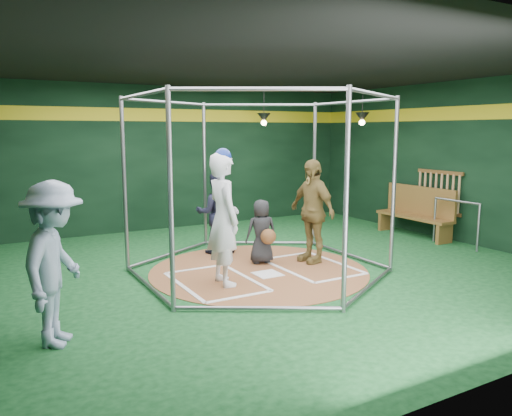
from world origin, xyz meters
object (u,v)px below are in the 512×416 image
batter_figure (224,218)px  visitor_leopard (312,211)px  umpire (216,213)px  dugout_bench (417,211)px

batter_figure → visitor_leopard: size_ratio=1.13×
batter_figure → umpire: 2.07m
visitor_leopard → umpire: bearing=-144.5°
umpire → dugout_bench: 4.82m
dugout_bench → visitor_leopard: bearing=-168.6°
batter_figure → dugout_bench: (5.50, 1.14, -0.48)m
batter_figure → dugout_bench: bearing=11.7°
batter_figure → umpire: bearing=68.7°
umpire → dugout_bench: bearing=-170.6°
batter_figure → visitor_leopard: bearing=12.3°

